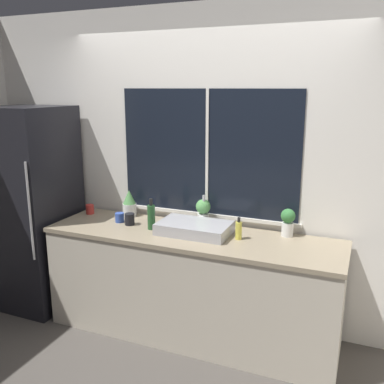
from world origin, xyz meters
The scene contains 14 objects.
ground_plane centered at (0.00, 0.00, 0.00)m, with size 14.00×14.00×0.00m, color #4C4742.
wall_back centered at (0.00, 0.72, 1.35)m, with size 8.00×0.09×2.70m.
wall_left centered at (-2.21, 1.50, 1.35)m, with size 0.06×7.00×2.70m.
counter centered at (0.00, 0.32, 0.44)m, with size 2.42×0.67×0.89m.
refrigerator centered at (-1.59, 0.30, 0.94)m, with size 0.67×0.71×1.87m.
sink centered at (0.02, 0.36, 0.93)m, with size 0.58×0.41×0.27m.
potted_plant_left centered at (-0.72, 0.58, 1.00)m, with size 0.12×0.12×0.24m.
potted_plant_center centered at (0.01, 0.58, 1.01)m, with size 0.13×0.13×0.23m.
potted_plant_right centered at (0.72, 0.58, 1.01)m, with size 0.11×0.11×0.22m.
soap_bottle centered at (0.39, 0.36, 0.96)m, with size 0.05×0.05×0.18m.
bottle_tall centered at (-0.35, 0.31, 1.00)m, with size 0.06×0.06×0.26m.
mug_black centered at (-0.58, 0.34, 0.94)m, with size 0.08×0.08×0.10m.
mug_blue centered at (-0.70, 0.38, 0.93)m, with size 0.08×0.08×0.08m.
mug_red centered at (-1.09, 0.49, 0.93)m, with size 0.07×0.07×0.09m.
Camera 1 is at (1.26, -2.68, 2.03)m, focal length 40.00 mm.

